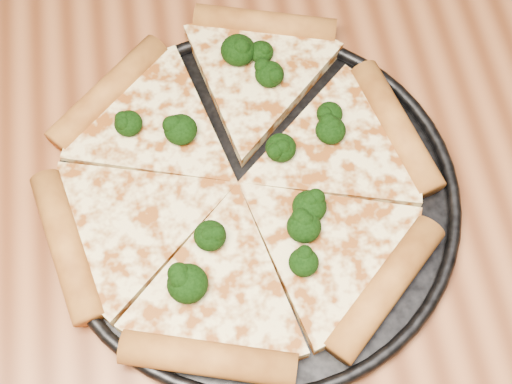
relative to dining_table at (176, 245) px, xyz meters
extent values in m
plane|color=brown|center=(0.00, 0.00, -0.66)|extent=(4.00, 4.00, 0.00)
cube|color=#9A542F|center=(0.00, 0.00, 0.07)|extent=(1.20, 0.90, 0.04)
cube|color=brown|center=(0.54, 0.39, -0.30)|extent=(0.06, 0.06, 0.71)
cylinder|color=black|center=(0.08, -0.01, 0.09)|extent=(0.34, 0.34, 0.01)
torus|color=black|center=(0.08, -0.01, 0.10)|extent=(0.36, 0.36, 0.01)
cylinder|color=#C17530|center=(0.21, 0.04, 0.11)|extent=(0.06, 0.14, 0.03)
cylinder|color=#C17530|center=(0.12, 0.17, 0.11)|extent=(0.14, 0.07, 0.03)
cylinder|color=#C17530|center=(-0.04, 0.12, 0.11)|extent=(0.12, 0.11, 0.03)
cylinder|color=#C17530|center=(-0.08, -0.03, 0.11)|extent=(0.06, 0.14, 0.03)
cylinder|color=#C17530|center=(0.02, -0.14, 0.11)|extent=(0.14, 0.07, 0.03)
cylinder|color=#C17530|center=(0.17, -0.11, 0.11)|extent=(0.12, 0.11, 0.03)
ellipsoid|color=black|center=(0.15, 0.04, 0.12)|extent=(0.03, 0.03, 0.02)
ellipsoid|color=black|center=(0.12, -0.03, 0.12)|extent=(0.03, 0.03, 0.02)
ellipsoid|color=black|center=(0.11, 0.10, 0.12)|extent=(0.03, 0.03, 0.02)
ellipsoid|color=black|center=(0.03, -0.05, 0.12)|extent=(0.03, 0.03, 0.02)
ellipsoid|color=black|center=(0.11, 0.13, 0.12)|extent=(0.02, 0.02, 0.02)
ellipsoid|color=black|center=(0.02, 0.06, 0.12)|extent=(0.03, 0.03, 0.02)
ellipsoid|color=black|center=(0.11, -0.08, 0.12)|extent=(0.02, 0.02, 0.02)
ellipsoid|color=black|center=(-0.02, 0.07, 0.12)|extent=(0.03, 0.03, 0.02)
ellipsoid|color=black|center=(0.01, -0.08, 0.12)|extent=(0.03, 0.03, 0.02)
ellipsoid|color=black|center=(0.08, 0.13, 0.12)|extent=(0.03, 0.03, 0.02)
ellipsoid|color=black|center=(0.11, 0.03, 0.12)|extent=(0.03, 0.03, 0.02)
ellipsoid|color=black|center=(0.11, -0.05, 0.12)|extent=(0.03, 0.03, 0.02)
ellipsoid|color=black|center=(0.16, 0.05, 0.12)|extent=(0.02, 0.02, 0.02)
camera|label=1|loc=(0.04, -0.28, 0.67)|focal=50.79mm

